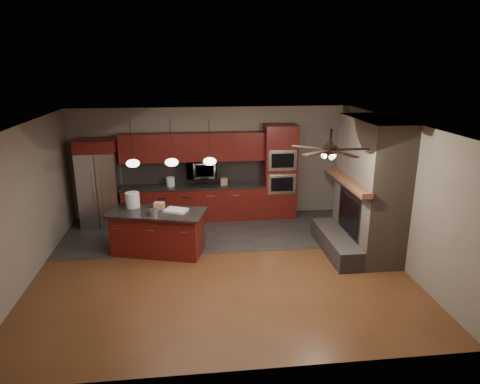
{
  "coord_description": "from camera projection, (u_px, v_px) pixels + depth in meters",
  "views": [
    {
      "loc": [
        -0.5,
        -7.62,
        3.86
      ],
      "look_at": [
        0.44,
        0.6,
        1.33
      ],
      "focal_mm": 32.0,
      "sensor_mm": 36.0,
      "label": 1
    }
  ],
  "objects": [
    {
      "name": "cardboard_box",
      "position": [
        159.0,
        206.0,
        8.91
      ],
      "size": [
        0.24,
        0.19,
        0.13
      ],
      "primitive_type": "cube",
      "rotation": [
        0.0,
        0.0,
        -0.2
      ],
      "color": "tan",
      "rests_on": "kitchen_island"
    },
    {
      "name": "pendant_right",
      "position": [
        210.0,
        161.0,
        8.49
      ],
      "size": [
        0.26,
        0.26,
        0.92
      ],
      "color": "black",
      "rests_on": "ceiling"
    },
    {
      "name": "counter_bucket",
      "position": [
        171.0,
        182.0,
        10.57
      ],
      "size": [
        0.24,
        0.24,
        0.23
      ],
      "primitive_type": "cylinder",
      "rotation": [
        0.0,
        0.0,
        -0.2
      ],
      "color": "silver",
      "rests_on": "back_cabinetry"
    },
    {
      "name": "paint_can",
      "position": [
        153.0,
        212.0,
        8.54
      ],
      "size": [
        0.24,
        0.24,
        0.12
      ],
      "primitive_type": "cylinder",
      "rotation": [
        0.0,
        0.0,
        -0.42
      ],
      "color": "#B4B3B8",
      "rests_on": "kitchen_island"
    },
    {
      "name": "left_wall",
      "position": [
        25.0,
        206.0,
        7.63
      ],
      "size": [
        0.02,
        6.0,
        2.8
      ],
      "primitive_type": "cube",
      "color": "gray",
      "rests_on": "ground"
    },
    {
      "name": "slate_tile_patch",
      "position": [
        216.0,
        231.0,
        10.13
      ],
      "size": [
        7.0,
        2.4,
        0.01
      ],
      "primitive_type": "cube",
      "color": "#312E2C",
      "rests_on": "ground"
    },
    {
      "name": "oven_tower",
      "position": [
        280.0,
        172.0,
        10.82
      ],
      "size": [
        0.8,
        0.63,
        2.38
      ],
      "color": "maroon",
      "rests_on": "ground"
    },
    {
      "name": "fireplace_column",
      "position": [
        367.0,
        192.0,
        8.75
      ],
      "size": [
        1.3,
        2.1,
        2.8
      ],
      "color": "#6D5D4E",
      "rests_on": "ground"
    },
    {
      "name": "kitchen_island",
      "position": [
        158.0,
        232.0,
        8.89
      ],
      "size": [
        2.13,
        1.39,
        0.92
      ],
      "rotation": [
        0.0,
        0.0,
        -0.27
      ],
      "color": "maroon",
      "rests_on": "ground"
    },
    {
      "name": "right_wall",
      "position": [
        398.0,
        192.0,
        8.39
      ],
      "size": [
        0.02,
        6.0,
        2.8
      ],
      "primitive_type": "cube",
      "color": "gray",
      "rests_on": "ground"
    },
    {
      "name": "ceiling_fan",
      "position": [
        330.0,
        149.0,
        7.14
      ],
      "size": [
        1.27,
        1.33,
        0.41
      ],
      "color": "black",
      "rests_on": "ceiling"
    },
    {
      "name": "back_cabinetry",
      "position": [
        194.0,
        185.0,
        10.71
      ],
      "size": [
        3.59,
        0.64,
        2.2
      ],
      "color": "maroon",
      "rests_on": "ground"
    },
    {
      "name": "ground",
      "position": [
        221.0,
        266.0,
        8.42
      ],
      "size": [
        7.0,
        7.0,
        0.0
      ],
      "primitive_type": "plane",
      "color": "brown",
      "rests_on": "ground"
    },
    {
      "name": "white_bucket",
      "position": [
        133.0,
        200.0,
        8.97
      ],
      "size": [
        0.39,
        0.39,
        0.32
      ],
      "primitive_type": "cylinder",
      "rotation": [
        0.0,
        0.0,
        -0.39
      ],
      "color": "silver",
      "rests_on": "kitchen_island"
    },
    {
      "name": "microwave",
      "position": [
        201.0,
        169.0,
        10.62
      ],
      "size": [
        0.73,
        0.41,
        0.5
      ],
      "primitive_type": "imported",
      "color": "silver",
      "rests_on": "back_cabinetry"
    },
    {
      "name": "pendant_center",
      "position": [
        172.0,
        162.0,
        8.41
      ],
      "size": [
        0.26,
        0.26,
        0.92
      ],
      "color": "black",
      "rests_on": "ceiling"
    },
    {
      "name": "refrigerator",
      "position": [
        99.0,
        183.0,
        10.3
      ],
      "size": [
        0.91,
        0.75,
        2.12
      ],
      "color": "silver",
      "rests_on": "ground"
    },
    {
      "name": "back_wall",
      "position": [
        212.0,
        163.0,
        10.86
      ],
      "size": [
        7.0,
        0.02,
        2.8
      ],
      "primitive_type": "cube",
      "color": "gray",
      "rests_on": "ground"
    },
    {
      "name": "ceiling",
      "position": [
        219.0,
        124.0,
        7.6
      ],
      "size": [
        7.0,
        6.0,
        0.02
      ],
      "primitive_type": "cube",
      "color": "white",
      "rests_on": "back_wall"
    },
    {
      "name": "paint_tray",
      "position": [
        176.0,
        210.0,
        8.76
      ],
      "size": [
        0.54,
        0.47,
        0.04
      ],
      "primitive_type": "cube",
      "rotation": [
        0.0,
        0.0,
        -0.44
      ],
      "color": "silver",
      "rests_on": "kitchen_island"
    },
    {
      "name": "pendant_left",
      "position": [
        133.0,
        163.0,
        8.33
      ],
      "size": [
        0.26,
        0.26,
        0.92
      ],
      "color": "black",
      "rests_on": "ceiling"
    },
    {
      "name": "counter_box",
      "position": [
        224.0,
        182.0,
        10.68
      ],
      "size": [
        0.17,
        0.13,
        0.18
      ],
      "primitive_type": "cube",
      "rotation": [
        0.0,
        0.0,
        0.05
      ],
      "color": "#AB7758",
      "rests_on": "back_cabinetry"
    }
  ]
}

